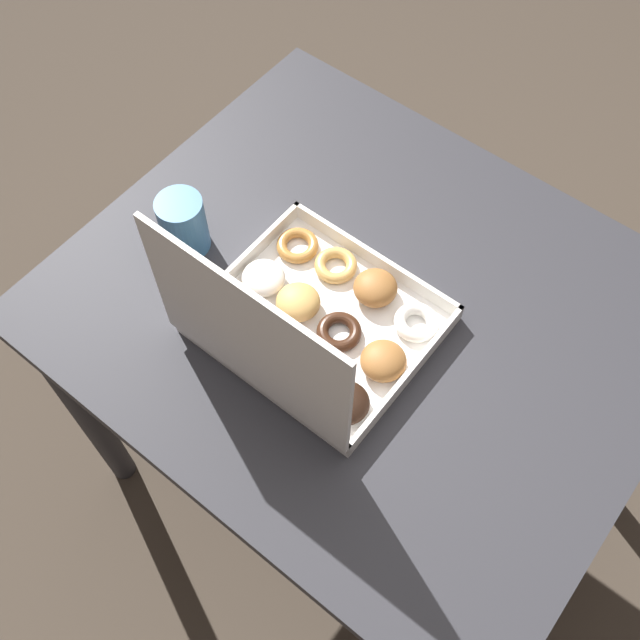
{
  "coord_description": "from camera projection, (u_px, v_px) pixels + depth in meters",
  "views": [
    {
      "loc": [
        -0.34,
        0.55,
        1.81
      ],
      "look_at": [
        0.04,
        0.08,
        0.78
      ],
      "focal_mm": 42.0,
      "sensor_mm": 36.0,
      "label": 1
    }
  ],
  "objects": [
    {
      "name": "ground_plane",
      "position": [
        351.0,
        463.0,
        1.89
      ],
      "size": [
        8.0,
        8.0,
        0.0
      ],
      "primitive_type": "plane",
      "color": "#42382D"
    },
    {
      "name": "dining_table",
      "position": [
        363.0,
        340.0,
        1.33
      ],
      "size": [
        0.97,
        0.83,
        0.77
      ],
      "color": "#2D2D33",
      "rests_on": "ground_plane"
    },
    {
      "name": "donut_box",
      "position": [
        307.0,
        326.0,
        1.15
      ],
      "size": [
        0.35,
        0.31,
        0.31
      ],
      "color": "white",
      "rests_on": "dining_table"
    },
    {
      "name": "coffee_mug",
      "position": [
        183.0,
        224.0,
        1.24
      ],
      "size": [
        0.08,
        0.08,
        0.11
      ],
      "color": "teal",
      "rests_on": "dining_table"
    }
  ]
}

